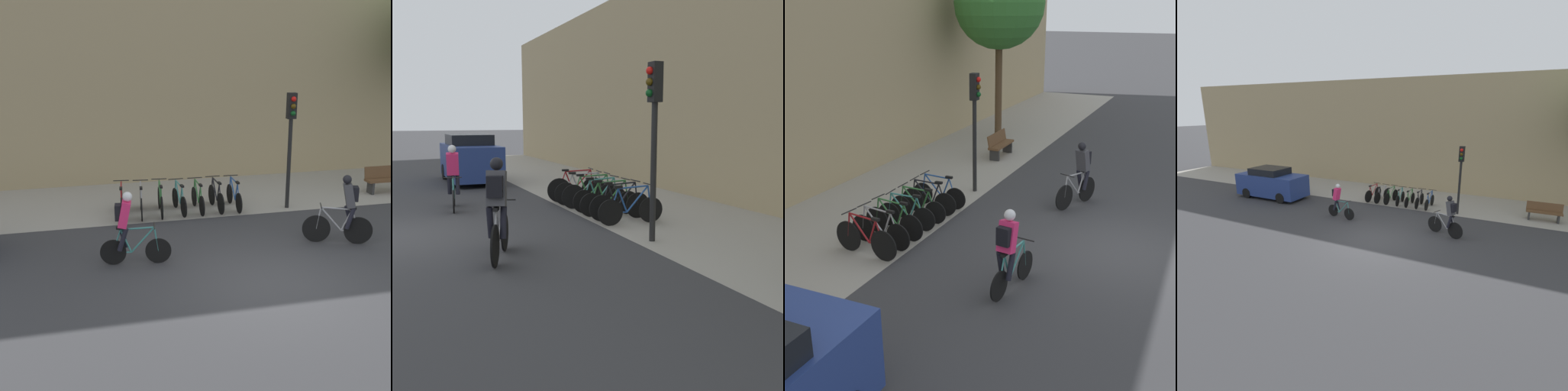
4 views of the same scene
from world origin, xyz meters
The scene contains 14 objects.
ground centered at (0.00, 0.00, 0.00)m, with size 200.00×200.00×0.00m, color #333335.
kerb_strip centered at (0.00, 6.75, 0.00)m, with size 44.00×4.50×0.01m, color gray.
building_facade centered at (0.00, 9.30, 3.64)m, with size 44.00×0.60×7.29m, color tan.
cyclist_pink centered at (-2.88, 1.72, 0.95)m, with size 1.64×0.52×1.74m.
cyclist_grey centered at (2.62, 1.72, 0.95)m, with size 1.65×0.73×1.80m.
parked_bike_0 centered at (-2.62, 5.24, 0.42)m, with size 0.46×1.75×0.99m.
parked_bike_1 centered at (-2.04, 5.23, 0.40)m, with size 0.46×1.72×0.97m.
parked_bike_2 centered at (-1.47, 5.24, 0.40)m, with size 0.46×1.71×0.97m.
parked_bike_3 centered at (-0.89, 5.24, 0.38)m, with size 0.46×1.60×0.94m.
parked_bike_4 centered at (-0.32, 5.23, 0.38)m, with size 0.46×1.64×0.94m.
parked_bike_5 centered at (0.26, 5.24, 0.39)m, with size 0.46×1.63×0.95m.
parked_bike_6 centered at (0.84, 5.23, 0.38)m, with size 0.46×1.66×0.94m.
traffic_light_pole centered at (2.44, 4.86, 2.44)m, with size 0.26×0.30×3.52m.
bench centered at (6.42, 5.68, 0.47)m, with size 1.59×0.44×0.89m.
Camera 1 is at (-4.20, -10.02, 5.09)m, focal length 50.00 mm.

